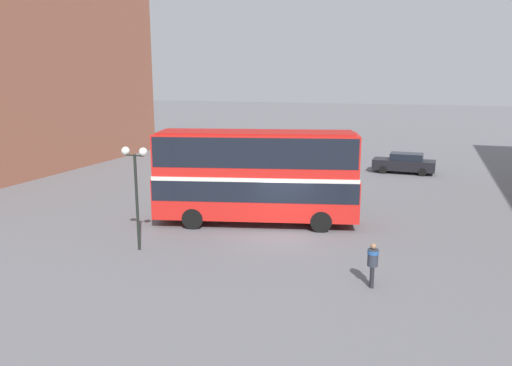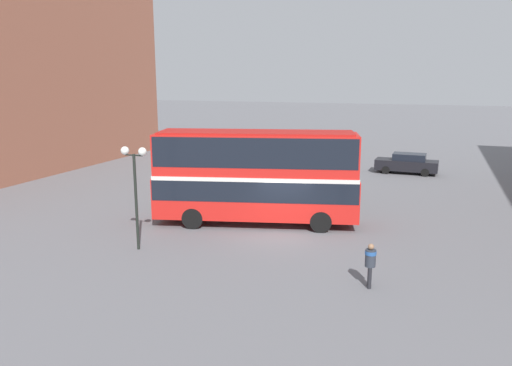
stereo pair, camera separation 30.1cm
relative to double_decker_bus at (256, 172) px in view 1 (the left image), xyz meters
The scene contains 5 objects.
ground_plane 3.51m from the double_decker_bus, 37.28° to the right, with size 240.00×240.00×0.00m, color slate.
double_decker_bus is the anchor object (origin of this frame).
pedestrian_foreground 8.91m from the double_decker_bus, 43.02° to the right, with size 0.44×0.44×1.60m.
parked_car_kerb_near 17.85m from the double_decker_bus, 68.94° to the left, with size 4.67×1.88×1.56m.
street_lamp_twin_globe 6.39m from the double_decker_bus, 123.31° to the right, with size 1.19×0.35×4.45m.
Camera 1 is at (6.11, -21.57, 7.28)m, focal length 35.00 mm.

